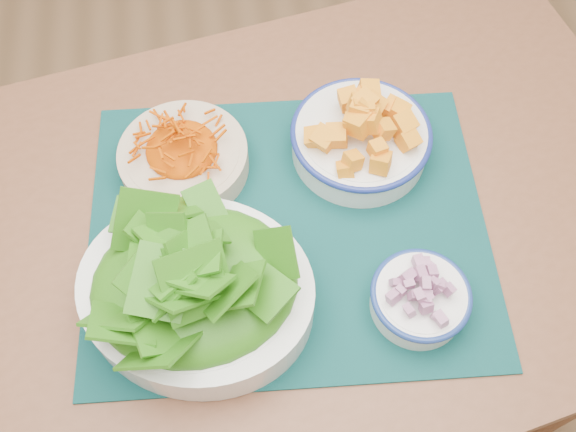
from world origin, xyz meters
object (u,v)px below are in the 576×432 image
object	(u,v)px
table	(296,247)
onion_bowl	(420,296)
carrot_bowl	(183,154)
squash_bowl	(362,131)
placemat	(288,227)
lettuce_bowl	(195,284)

from	to	relation	value
table	onion_bowl	size ratio (longest dim) A/B	9.65
table	carrot_bowl	xyz separation A→B (m)	(-0.15, 0.10, 0.15)
carrot_bowl	squash_bowl	size ratio (longest dim) A/B	0.74
placemat	carrot_bowl	distance (m)	0.18
placemat	onion_bowl	xyz separation A→B (m)	(0.15, -0.14, 0.03)
squash_bowl	lettuce_bowl	world-z (taller)	lettuce_bowl
squash_bowl	placemat	bearing A→B (deg)	-137.36
onion_bowl	lettuce_bowl	bearing A→B (deg)	171.33
table	lettuce_bowl	size ratio (longest dim) A/B	3.40
carrot_bowl	squash_bowl	distance (m)	0.26
squash_bowl	carrot_bowl	bearing A→B (deg)	178.34
table	squash_bowl	world-z (taller)	squash_bowl
squash_bowl	onion_bowl	size ratio (longest dim) A/B	2.04
carrot_bowl	onion_bowl	xyz separation A→B (m)	(0.28, -0.26, -0.00)
table	placemat	xyz separation A→B (m)	(-0.02, -0.02, 0.11)
table	lettuce_bowl	distance (m)	0.26
carrot_bowl	placemat	bearing A→B (deg)	-41.71
table	carrot_bowl	distance (m)	0.23
squash_bowl	onion_bowl	xyz separation A→B (m)	(0.03, -0.25, -0.02)
onion_bowl	placemat	bearing A→B (deg)	136.70
carrot_bowl	lettuce_bowl	size ratio (longest dim) A/B	0.53
carrot_bowl	lettuce_bowl	world-z (taller)	lettuce_bowl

